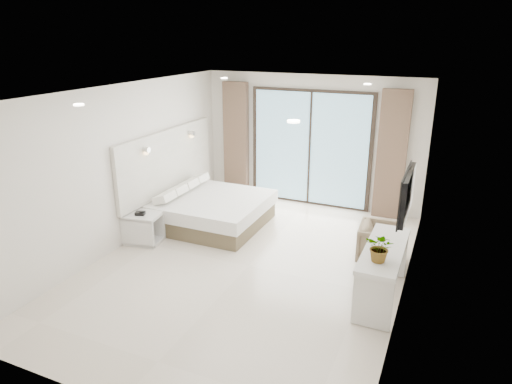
% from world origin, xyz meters
% --- Properties ---
extents(ground, '(6.20, 6.20, 0.00)m').
position_xyz_m(ground, '(0.00, 0.00, 0.00)').
color(ground, beige).
rests_on(ground, ground).
extents(room_shell, '(4.62, 6.22, 2.72)m').
position_xyz_m(room_shell, '(-0.20, 0.88, 1.58)').
color(room_shell, silver).
rests_on(room_shell, ground).
extents(bed, '(1.94, 1.85, 0.68)m').
position_xyz_m(bed, '(-1.34, 1.23, 0.29)').
color(bed, brown).
rests_on(bed, ground).
extents(nightstand, '(0.64, 0.56, 0.53)m').
position_xyz_m(nightstand, '(-2.02, 0.06, 0.27)').
color(nightstand, silver).
rests_on(nightstand, ground).
extents(phone, '(0.19, 0.17, 0.05)m').
position_xyz_m(phone, '(-2.03, 0.01, 0.56)').
color(phone, black).
rests_on(phone, nightstand).
extents(console_desk, '(0.50, 1.60, 0.77)m').
position_xyz_m(console_desk, '(2.04, -0.11, 0.56)').
color(console_desk, silver).
rests_on(console_desk, ground).
extents(plant, '(0.42, 0.45, 0.30)m').
position_xyz_m(plant, '(2.04, -0.54, 0.92)').
color(plant, '#33662D').
rests_on(plant, console_desk).
extents(armchair, '(0.66, 0.70, 0.68)m').
position_xyz_m(armchair, '(1.85, 0.99, 0.34)').
color(armchair, '#7F6853').
rests_on(armchair, ground).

